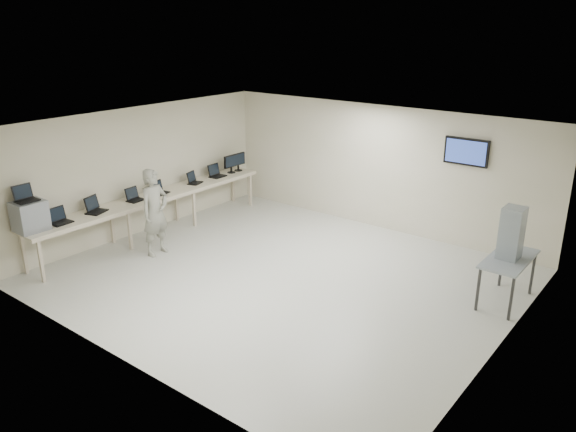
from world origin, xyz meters
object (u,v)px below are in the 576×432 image
Objects in this scene: workbench at (154,199)px; soldier at (155,212)px; side_table at (509,262)px; equipment_box at (30,216)px.

workbench is 1.12m from soldier.
soldier is 1.32× the size of side_table.
equipment_box reaches higher than workbench.
side_table is at bearing 31.42° from equipment_box.
workbench is 2.77m from equipment_box.
workbench is at bearing 48.91° from soldier.
workbench is 10.76× the size of equipment_box.
equipment_box is at bearing -149.26° from side_table.
equipment_box is at bearing -91.31° from workbench.
workbench is 3.36× the size of soldier.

